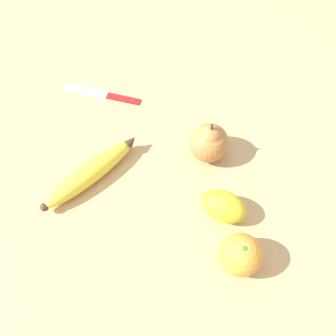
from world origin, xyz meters
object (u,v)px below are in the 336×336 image
Objects in this scene: banana at (91,172)px; pear at (209,142)px; lemon at (224,206)px; orange at (241,254)px; paring_knife at (105,95)px.

pear is at bearing -30.31° from banana.
pear is 1.04× the size of lemon.
orange is at bearing -75.28° from banana.
lemon is at bearing 22.91° from pear.
banana reaches higher than paring_knife.
orange reaches higher than lemon.
banana is 2.86× the size of orange.
paring_knife is (-0.30, -0.35, -0.03)m from orange.
lemon is at bearing -153.84° from orange.
pear reaches higher than banana.
pear is (-0.11, 0.21, 0.02)m from banana.
pear is 0.28m from paring_knife.
orange is (0.09, 0.30, 0.02)m from banana.
orange is 0.46m from paring_knife.
banana is 0.26m from lemon.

